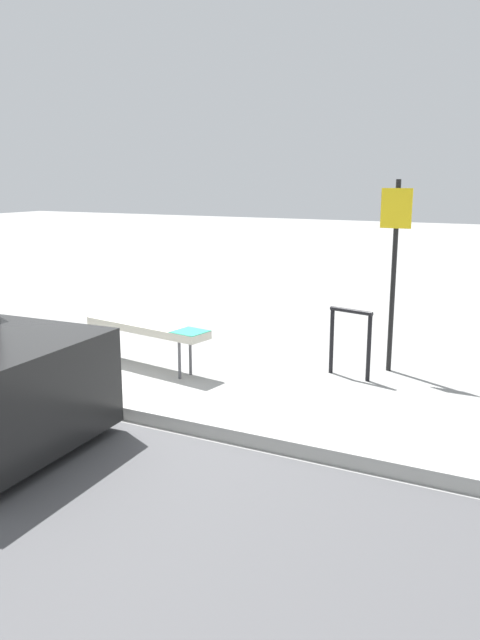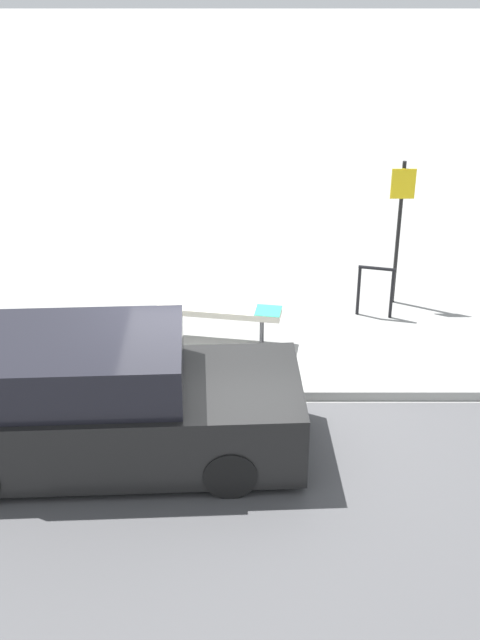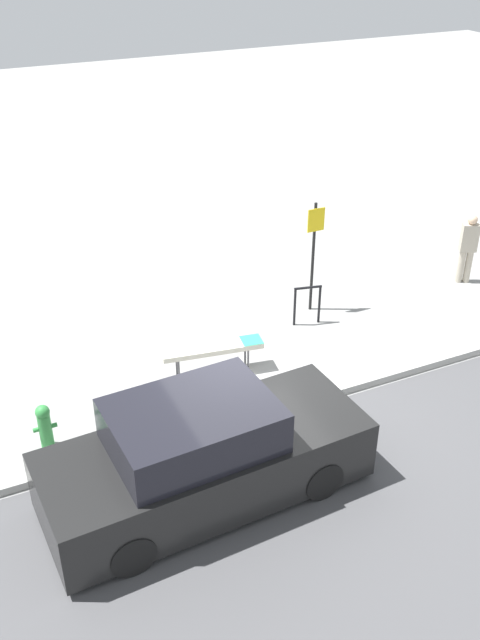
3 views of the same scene
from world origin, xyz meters
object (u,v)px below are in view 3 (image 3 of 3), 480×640
object	(u,v)px
sign_post	(314,247)
pedestrian	(468,247)
parked_car_near	(203,456)
bike_rack	(307,301)
bench	(213,349)
fire_hydrant	(45,425)

from	to	relation	value
sign_post	pedestrian	xyz separation A→B (m)	(3.63, -0.34, -0.55)
pedestrian	parked_car_near	bearing A→B (deg)	51.66
bike_rack	parked_car_near	world-z (taller)	parked_car_near
sign_post	pedestrian	world-z (taller)	sign_post
sign_post	parked_car_near	distance (m)	5.66
bike_rack	sign_post	world-z (taller)	sign_post
bike_rack	parked_car_near	distance (m)	5.04
sign_post	parked_car_near	world-z (taller)	sign_post
bench	fire_hydrant	size ratio (longest dim) A/B	2.37
bike_rack	sign_post	size ratio (longest dim) A/B	0.36
bike_rack	pedestrian	bearing A→B (deg)	1.77
fire_hydrant	sign_post	bearing A→B (deg)	19.06
bench	fire_hydrant	distance (m)	3.16
sign_post	pedestrian	distance (m)	3.69
bench	sign_post	distance (m)	3.10
bench	sign_post	size ratio (longest dim) A/B	0.79
parked_car_near	sign_post	bearing A→B (deg)	41.96
bench	parked_car_near	bearing A→B (deg)	-106.51
bike_rack	fire_hydrant	world-z (taller)	bike_rack
bench	sign_post	bearing A→B (deg)	34.08
pedestrian	parked_car_near	size ratio (longest dim) A/B	0.34
fire_hydrant	pedestrian	bearing A→B (deg)	9.99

